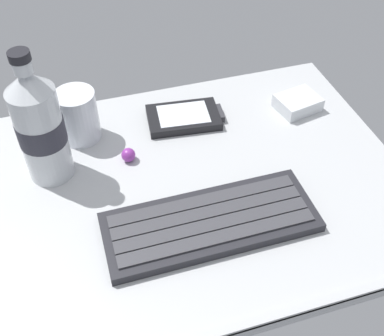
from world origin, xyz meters
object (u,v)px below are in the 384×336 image
Objects in this scene: handheld_device at (184,117)px; charger_block at (298,103)px; water_bottle at (40,126)px; trackball_mouse at (128,155)px; keyboard at (209,222)px; juice_cup at (78,118)px.

handheld_device is 1.91× the size of charger_block.
trackball_mouse is (11.55, -0.81, -7.91)cm from water_bottle.
trackball_mouse is at bearing 116.13° from keyboard.
trackball_mouse is at bearing -4.01° from water_bottle.
juice_cup is (-13.99, 23.70, 3.10)cm from keyboard.
juice_cup reaches higher than charger_block.
trackball_mouse is at bearing -172.26° from charger_block.
water_bottle is 2.97× the size of charger_block.
water_bottle is (-5.37, -6.98, 5.10)cm from juice_cup.
keyboard is at bearing -59.45° from juice_cup.
juice_cup is 10.33cm from trackball_mouse.
handheld_device is 17.47cm from juice_cup.
trackball_mouse is at bearing -148.42° from handheld_device.
charger_block reaches higher than trackball_mouse.
water_bottle is (-19.36, 16.73, 8.20)cm from keyboard.
water_bottle is at bearing 175.99° from trackball_mouse.
handheld_device is at bearing -3.49° from juice_cup.
charger_block is at bearing 7.74° from trackball_mouse.
charger_block reaches higher than handheld_device.
handheld_device is 12.87cm from trackball_mouse.
keyboard is at bearing -63.87° from trackball_mouse.
keyboard is 2.17× the size of handheld_device.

